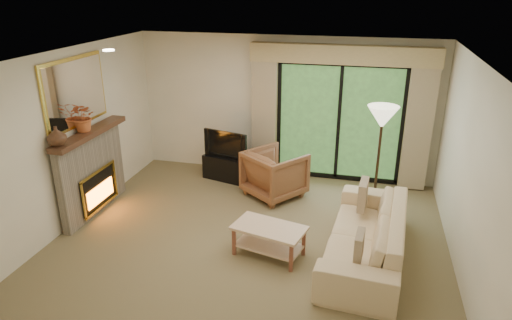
% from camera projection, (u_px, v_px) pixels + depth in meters
% --- Properties ---
extents(floor, '(5.50, 5.50, 0.00)m').
position_uv_depth(floor, '(251.00, 238.00, 6.63)').
color(floor, olive).
rests_on(floor, ground).
extents(ceiling, '(5.50, 5.50, 0.00)m').
position_uv_depth(ceiling, '(250.00, 57.00, 5.67)').
color(ceiling, white).
rests_on(ceiling, ground).
extents(wall_back, '(5.00, 0.00, 5.00)m').
position_uv_depth(wall_back, '(285.00, 107.00, 8.40)').
color(wall_back, beige).
rests_on(wall_back, ground).
extents(wall_front, '(5.00, 0.00, 5.00)m').
position_uv_depth(wall_front, '(176.00, 255.00, 3.89)').
color(wall_front, beige).
rests_on(wall_front, ground).
extents(wall_left, '(0.00, 5.00, 5.00)m').
position_uv_depth(wall_left, '(72.00, 138.00, 6.77)').
color(wall_left, beige).
rests_on(wall_left, ground).
extents(wall_right, '(0.00, 5.00, 5.00)m').
position_uv_depth(wall_right, '(470.00, 174.00, 5.53)').
color(wall_right, beige).
rests_on(wall_right, ground).
extents(fireplace, '(0.24, 1.70, 1.37)m').
position_uv_depth(fireplace, '(92.00, 172.00, 7.15)').
color(fireplace, slate).
rests_on(fireplace, floor).
extents(mirror, '(0.07, 1.45, 1.02)m').
position_uv_depth(mirror, '(76.00, 92.00, 6.71)').
color(mirror, gold).
rests_on(mirror, wall_left).
extents(sliding_door, '(2.26, 0.10, 2.16)m').
position_uv_depth(sliding_door, '(339.00, 122.00, 8.21)').
color(sliding_door, black).
rests_on(sliding_door, floor).
extents(curtain_left, '(0.45, 0.18, 2.35)m').
position_uv_depth(curtain_left, '(265.00, 114.00, 8.38)').
color(curtain_left, tan).
rests_on(curtain_left, floor).
extents(curtain_right, '(0.45, 0.18, 2.35)m').
position_uv_depth(curtain_right, '(419.00, 124.00, 7.77)').
color(curtain_right, tan).
rests_on(curtain_right, floor).
extents(cornice, '(3.20, 0.24, 0.32)m').
position_uv_depth(cornice, '(343.00, 54.00, 7.68)').
color(cornice, tan).
rests_on(cornice, wall_back).
extents(media_console, '(0.97, 0.62, 0.45)m').
position_uv_depth(media_console, '(228.00, 167.00, 8.52)').
color(media_console, black).
rests_on(media_console, floor).
extents(tv, '(0.88, 0.33, 0.51)m').
position_uv_depth(tv, '(228.00, 143.00, 8.34)').
color(tv, black).
rests_on(tv, media_console).
extents(armchair, '(1.23, 1.23, 0.81)m').
position_uv_depth(armchair, '(275.00, 174.00, 7.79)').
color(armchair, brown).
rests_on(armchair, floor).
extents(sofa, '(1.14, 2.49, 0.71)m').
position_uv_depth(sofa, '(366.00, 234.00, 6.04)').
color(sofa, beige).
rests_on(sofa, floor).
extents(pillow_near, '(0.12, 0.35, 0.34)m').
position_uv_depth(pillow_near, '(359.00, 246.00, 5.34)').
color(pillow_near, brown).
rests_on(pillow_near, sofa).
extents(pillow_far, '(0.14, 0.43, 0.42)m').
position_uv_depth(pillow_far, '(363.00, 195.00, 6.60)').
color(pillow_far, brown).
rests_on(pillow_far, sofa).
extents(coffee_table, '(1.05, 0.73, 0.43)m').
position_uv_depth(coffee_table, '(269.00, 241.00, 6.15)').
color(coffee_table, beige).
rests_on(coffee_table, floor).
extents(floor_lamp, '(0.52, 0.52, 1.76)m').
position_uv_depth(floor_lamp, '(378.00, 161.00, 7.05)').
color(floor_lamp, '#FFF6CC').
rests_on(floor_lamp, floor).
extents(vase, '(0.33, 0.33, 0.27)m').
position_uv_depth(vase, '(57.00, 136.00, 6.22)').
color(vase, '#452A1A').
rests_on(vase, fireplace).
extents(branches, '(0.46, 0.42, 0.45)m').
position_uv_depth(branches, '(83.00, 117.00, 6.77)').
color(branches, '#BF5C2E').
rests_on(branches, fireplace).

